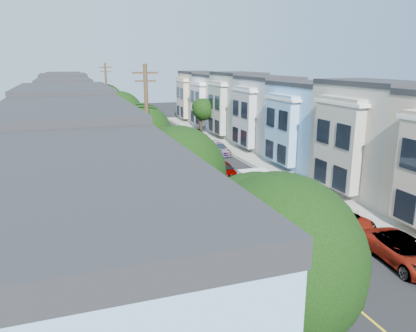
% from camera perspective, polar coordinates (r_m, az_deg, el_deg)
% --- Properties ---
extents(ground, '(160.00, 160.00, 0.00)m').
position_cam_1_polar(ground, '(27.93, 5.64, -7.17)').
color(ground, black).
rests_on(ground, ground).
extents(road_slab, '(12.00, 70.00, 0.02)m').
position_cam_1_polar(road_slab, '(41.35, -3.04, 0.09)').
color(road_slab, black).
rests_on(road_slab, ground).
extents(curb_left, '(0.30, 70.00, 0.15)m').
position_cam_1_polar(curb_left, '(40.14, -11.36, -0.52)').
color(curb_left, gray).
rests_on(curb_left, ground).
extents(curb_right, '(0.30, 70.00, 0.15)m').
position_cam_1_polar(curb_right, '(43.34, 4.66, 0.83)').
color(curb_right, gray).
rests_on(curb_right, ground).
extents(sidewalk_left, '(2.60, 70.00, 0.15)m').
position_cam_1_polar(sidewalk_left, '(40.00, -13.21, -0.68)').
color(sidewalk_left, gray).
rests_on(sidewalk_left, ground).
extents(sidewalk_right, '(2.60, 70.00, 0.15)m').
position_cam_1_polar(sidewalk_right, '(43.87, 6.22, 0.96)').
color(sidewalk_right, gray).
rests_on(sidewalk_right, ground).
extents(centerline, '(0.12, 70.00, 0.01)m').
position_cam_1_polar(centerline, '(41.35, -3.04, 0.08)').
color(centerline, gold).
rests_on(centerline, ground).
extents(townhouse_row_left, '(5.00, 70.00, 8.50)m').
position_cam_1_polar(townhouse_row_left, '(39.85, -18.63, -1.23)').
color(townhouse_row_left, '#88BCE6').
rests_on(townhouse_row_left, ground).
extents(townhouse_row_right, '(5.00, 70.00, 8.50)m').
position_cam_1_polar(townhouse_row_right, '(45.61, 10.54, 1.22)').
color(townhouse_row_right, '#88BCE6').
rests_on(townhouse_row_right, ground).
extents(tree_a, '(4.70, 4.70, 7.57)m').
position_cam_1_polar(tree_a, '(11.00, 9.03, -13.17)').
color(tree_a, black).
rests_on(tree_a, ground).
extents(tree_b, '(4.70, 4.70, 7.33)m').
position_cam_1_polar(tree_b, '(19.71, -4.51, -1.18)').
color(tree_b, black).
rests_on(tree_b, ground).
extents(tree_c, '(4.70, 4.70, 7.45)m').
position_cam_1_polar(tree_c, '(29.85, -9.74, 4.25)').
color(tree_c, black).
rests_on(tree_c, ground).
extents(tree_d, '(4.70, 4.70, 7.52)m').
position_cam_1_polar(tree_d, '(40.88, -12.42, 6.95)').
color(tree_d, black).
rests_on(tree_d, ground).
extents(tree_e, '(4.70, 4.70, 7.49)m').
position_cam_1_polar(tree_e, '(55.20, -14.30, 8.69)').
color(tree_e, black).
rests_on(tree_e, ground).
extents(tree_far_r, '(3.10, 3.10, 5.32)m').
position_cam_1_polar(tree_far_r, '(57.23, -0.75, 7.92)').
color(tree_far_r, black).
rests_on(tree_far_r, ground).
extents(utility_pole_near, '(1.60, 0.26, 10.00)m').
position_cam_1_polar(utility_pole_near, '(26.44, -8.46, 3.16)').
color(utility_pole_near, '#42301E').
rests_on(utility_pole_near, ground).
extents(utility_pole_far, '(1.60, 0.26, 10.00)m').
position_cam_1_polar(utility_pole_far, '(51.97, -13.97, 8.41)').
color(utility_pole_far, '#42301E').
rests_on(utility_pole_far, ground).
extents(fedex_truck, '(2.19, 5.70, 2.73)m').
position_cam_1_polar(fedex_truck, '(28.09, 8.36, -3.81)').
color(fedex_truck, silver).
rests_on(fedex_truck, ground).
extents(lead_sedan, '(1.68, 4.14, 1.33)m').
position_cam_1_polar(lead_sedan, '(37.19, 2.33, -0.50)').
color(lead_sedan, black).
rests_on(lead_sedan, ground).
extents(parked_left_b, '(1.65, 3.93, 1.28)m').
position_cam_1_polar(parked_left_b, '(19.81, 1.49, -14.62)').
color(parked_left_b, '#07083B').
rests_on(parked_left_b, ground).
extents(parked_left_c, '(2.46, 4.99, 1.36)m').
position_cam_1_polar(parked_left_c, '(25.18, -3.59, -7.93)').
color(parked_left_c, silver).
rests_on(parked_left_c, ground).
extents(parked_left_d, '(2.09, 4.63, 1.37)m').
position_cam_1_polar(parked_left_d, '(36.45, -8.76, -0.94)').
color(parked_left_d, black).
rests_on(parked_left_d, ground).
extents(parked_right_a, '(2.88, 5.37, 1.43)m').
position_cam_1_polar(parked_right_a, '(23.77, 25.91, -10.77)').
color(parked_right_a, '#4E4E4E').
rests_on(parked_right_a, ground).
extents(parked_right_b, '(2.52, 4.81, 1.29)m').
position_cam_1_polar(parked_right_b, '(27.25, 18.40, -6.98)').
color(parked_right_b, white).
rests_on(parked_right_b, ground).
extents(parked_right_c, '(2.01, 4.37, 1.28)m').
position_cam_1_polar(parked_right_c, '(46.17, 1.50, 2.44)').
color(parked_right_c, black).
rests_on(parked_right_c, ground).
extents(parked_right_d, '(2.87, 5.56, 1.50)m').
position_cam_1_polar(parked_right_d, '(54.23, -1.75, 4.36)').
color(parked_right_d, '#100F35').
rests_on(parked_right_d, ground).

